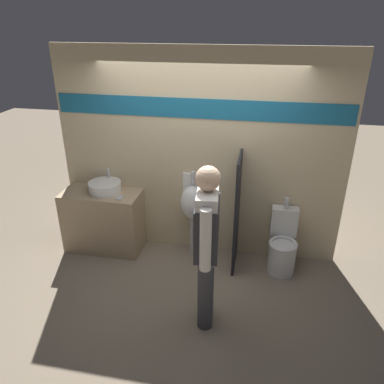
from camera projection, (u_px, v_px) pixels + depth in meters
name	position (u px, v px, depth m)	size (l,w,h in m)	color
ground_plane	(189.00, 271.00, 4.84)	(16.00, 16.00, 0.00)	gray
display_wall	(198.00, 156.00, 4.79)	(3.70, 0.07, 2.70)	beige
sink_counter	(104.00, 221.00, 5.16)	(1.05, 0.50, 0.85)	tan
sink_basin	(105.00, 187.00, 4.99)	(0.43, 0.43, 0.27)	white
cell_phone	(120.00, 198.00, 4.83)	(0.07, 0.14, 0.01)	#B7B7BC
divider_near_counter	(237.00, 213.00, 4.67)	(0.03, 0.58, 1.51)	black
urinal_near_counter	(192.00, 202.00, 4.90)	(0.31, 0.29, 1.17)	silver
toilet	(282.00, 247.00, 4.76)	(0.36, 0.52, 0.94)	white
person_in_vest	(207.00, 238.00, 3.63)	(0.27, 0.62, 1.78)	#3D3D42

